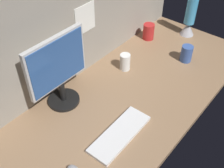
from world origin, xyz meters
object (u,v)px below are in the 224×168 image
(keyboard, at_px, (120,134))
(mug_ceramic_blue, at_px, (187,53))
(mug_red_plastic, at_px, (149,32))
(mug_ceramic_white, at_px, (125,62))
(lava_lamp, at_px, (190,17))
(monitor, at_px, (58,70))

(keyboard, relative_size, mug_ceramic_blue, 3.27)
(keyboard, relative_size, mug_red_plastic, 3.17)
(keyboard, bearing_deg, mug_ceramic_blue, 2.56)
(mug_ceramic_blue, bearing_deg, mug_ceramic_white, 142.33)
(mug_ceramic_blue, xyz_separation_m, mug_ceramic_white, (-0.34, 0.26, -0.00))
(mug_ceramic_blue, distance_m, lava_lamp, 0.35)
(monitor, relative_size, keyboard, 1.13)
(mug_red_plastic, bearing_deg, mug_ceramic_white, -167.30)
(mug_ceramic_blue, bearing_deg, lava_lamp, 26.94)
(monitor, xyz_separation_m, mug_red_plastic, (0.86, -0.00, -0.17))
(monitor, distance_m, mug_ceramic_blue, 0.88)
(keyboard, height_order, mug_ceramic_blue, mug_ceramic_blue)
(mug_red_plastic, height_order, lava_lamp, lava_lamp)
(mug_red_plastic, bearing_deg, lava_lamp, -39.10)
(mug_ceramic_blue, xyz_separation_m, lava_lamp, (0.31, 0.16, 0.09))
(mug_red_plastic, bearing_deg, monitor, 179.85)
(monitor, relative_size, mug_ceramic_blue, 3.70)
(monitor, bearing_deg, mug_ceramic_white, -11.46)
(monitor, relative_size, mug_red_plastic, 3.59)
(keyboard, distance_m, lava_lamp, 1.11)
(monitor, distance_m, mug_red_plastic, 0.87)
(keyboard, xyz_separation_m, mug_red_plastic, (0.85, 0.40, 0.05))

